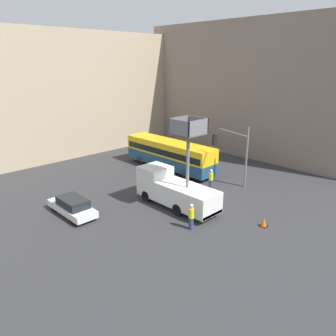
# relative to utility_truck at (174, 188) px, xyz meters

# --- Properties ---
(ground_plane) EXTENTS (120.00, 120.00, 0.00)m
(ground_plane) POSITION_rel_utility_truck_xyz_m (1.33, -0.58, -1.53)
(ground_plane) COLOR #333335
(building_backdrop_far) EXTENTS (44.00, 10.00, 14.45)m
(building_backdrop_far) POSITION_rel_utility_truck_xyz_m (1.33, 22.79, 5.70)
(building_backdrop_far) COLOR tan
(building_backdrop_far) RESTS_ON ground_plane
(building_backdrop_side) EXTENTS (10.00, 28.00, 15.56)m
(building_backdrop_side) POSITION_rel_utility_truck_xyz_m (20.76, 5.72, 6.26)
(building_backdrop_side) COLOR gray
(building_backdrop_side) RESTS_ON ground_plane
(utility_truck) EXTENTS (2.27, 7.22, 7.21)m
(utility_truck) POSITION_rel_utility_truck_xyz_m (0.00, 0.00, 0.00)
(utility_truck) COLOR silver
(utility_truck) RESTS_ON ground_plane
(city_bus) EXTENTS (2.47, 11.05, 3.06)m
(city_bus) POSITION_rel_utility_truck_xyz_m (6.25, 6.94, 0.28)
(city_bus) COLOR navy
(city_bus) RESTS_ON ground_plane
(traffic_light_pole) EXTENTS (3.72, 3.47, 5.57)m
(traffic_light_pole) POSITION_rel_utility_truck_xyz_m (6.35, -1.14, 2.29)
(traffic_light_pole) COLOR slate
(traffic_light_pole) RESTS_ON ground_plane
(road_worker_near_truck) EXTENTS (0.38, 0.38, 1.90)m
(road_worker_near_truck) POSITION_rel_utility_truck_xyz_m (-1.87, -3.48, -0.57)
(road_worker_near_truck) COLOR navy
(road_worker_near_truck) RESTS_ON ground_plane
(road_worker_directing) EXTENTS (0.38, 0.38, 1.87)m
(road_worker_directing) POSITION_rel_utility_truck_xyz_m (4.97, 0.28, -0.59)
(road_worker_directing) COLOR navy
(road_worker_directing) RESTS_ON ground_plane
(traffic_cone_near_truck) EXTENTS (0.54, 0.54, 0.61)m
(traffic_cone_near_truck) POSITION_rel_utility_truck_xyz_m (2.10, -6.76, -1.24)
(traffic_cone_near_truck) COLOR black
(traffic_cone_near_truck) RESTS_ON ground_plane
(parked_car_curbside) EXTENTS (1.72, 4.63, 1.40)m
(parked_car_curbside) POSITION_rel_utility_truck_xyz_m (-6.61, 4.22, -0.81)
(parked_car_curbside) COLOR silver
(parked_car_curbside) RESTS_ON ground_plane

